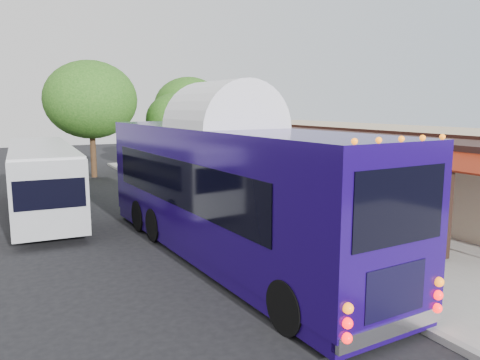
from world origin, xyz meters
TOP-DOWN VIEW (x-y plane):
  - ground at (0.00, 0.00)m, footprint 90.00×90.00m
  - sidewalk at (5.00, 4.00)m, footprint 10.00×40.00m
  - curb at (0.05, 4.00)m, footprint 0.20×40.00m
  - station_shelter at (8.38, 4.00)m, footprint 8.15×20.00m
  - coach_bus at (-1.45, -0.37)m, footprint 3.51×13.23m
  - city_bus at (-5.87, 8.18)m, footprint 2.74×10.99m
  - ped_a at (0.60, -4.98)m, footprint 0.68×0.49m
  - ped_b at (3.40, 2.64)m, footprint 1.01×0.85m
  - ped_c at (0.60, 0.62)m, footprint 1.09×0.84m
  - ped_d at (2.01, 5.72)m, footprint 1.29×0.87m
  - tree_left at (3.51, 17.72)m, footprint 4.24×4.24m
  - tree_mid at (5.58, 20.86)m, footprint 5.24×5.24m
  - tree_right at (7.62, 20.05)m, footprint 4.90×4.90m
  - tree_far at (-2.07, 18.09)m, footprint 5.76×5.76m

SIDE VIEW (x-z plane):
  - ground at x=0.00m, z-range 0.00..0.00m
  - sidewalk at x=5.00m, z-range 0.00..0.15m
  - curb at x=0.05m, z-range -0.01..0.15m
  - ped_c at x=0.60m, z-range 0.15..1.88m
  - ped_a at x=0.60m, z-range 0.15..1.92m
  - ped_d at x=2.01m, z-range 0.15..1.99m
  - ped_b at x=3.40m, z-range 0.15..2.00m
  - city_bus at x=-5.87m, z-range 0.15..3.09m
  - station_shelter at x=8.38m, z-range 0.05..3.65m
  - coach_bus at x=-1.45m, z-range 0.16..4.35m
  - tree_left at x=3.51m, z-range 0.90..6.33m
  - tree_right at x=7.62m, z-range 1.04..7.31m
  - tree_mid at x=5.58m, z-range 1.12..7.83m
  - tree_far at x=-2.07m, z-range 1.23..8.61m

